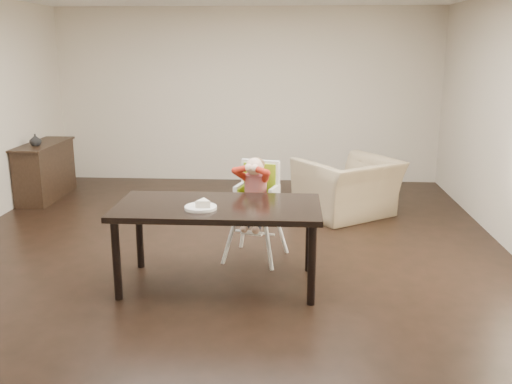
{
  "coord_description": "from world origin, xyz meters",
  "views": [
    {
      "loc": [
        0.69,
        -5.51,
        2.1
      ],
      "look_at": [
        0.37,
        -0.39,
        0.79
      ],
      "focal_mm": 40.0,
      "sensor_mm": 36.0,
      "label": 1
    }
  ],
  "objects_px": {
    "armchair": "(348,178)",
    "sideboard": "(45,171)",
    "high_chair": "(256,187)",
    "dining_table": "(218,213)"
  },
  "relations": [
    {
      "from": "armchair",
      "to": "sideboard",
      "type": "relative_size",
      "value": 0.89
    },
    {
      "from": "armchair",
      "to": "sideboard",
      "type": "height_order",
      "value": "armchair"
    },
    {
      "from": "high_chair",
      "to": "sideboard",
      "type": "relative_size",
      "value": 0.83
    },
    {
      "from": "high_chair",
      "to": "armchair",
      "type": "xyz_separation_m",
      "value": [
        1.07,
        1.56,
        -0.25
      ]
    },
    {
      "from": "sideboard",
      "to": "high_chair",
      "type": "bearing_deg",
      "value": -34.93
    },
    {
      "from": "armchair",
      "to": "sideboard",
      "type": "distance_m",
      "value": 4.24
    },
    {
      "from": "dining_table",
      "to": "high_chair",
      "type": "height_order",
      "value": "high_chair"
    },
    {
      "from": "sideboard",
      "to": "armchair",
      "type": "bearing_deg",
      "value": -8.56
    },
    {
      "from": "dining_table",
      "to": "high_chair",
      "type": "distance_m",
      "value": 0.77
    },
    {
      "from": "high_chair",
      "to": "armchair",
      "type": "height_order",
      "value": "high_chair"
    }
  ]
}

